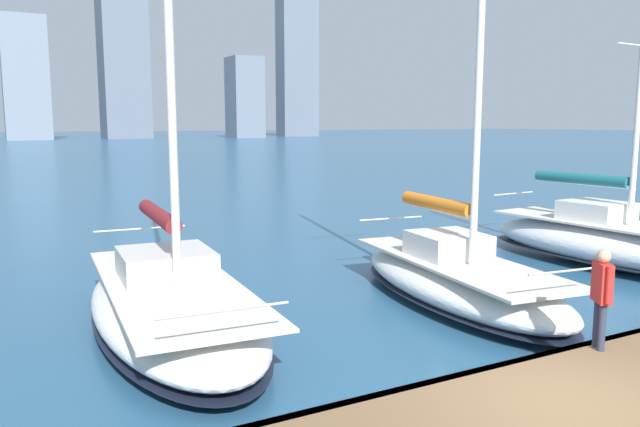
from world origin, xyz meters
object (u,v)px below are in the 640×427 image
at_px(sailboat_teal, 608,241).
at_px(sailboat_orange, 457,276).
at_px(sailboat_maroon, 172,302).
at_px(person_red_shirt, 602,289).

height_order(sailboat_teal, sailboat_orange, sailboat_orange).
distance_m(sailboat_orange, sailboat_maroon, 6.36).
bearing_deg(person_red_shirt, sailboat_orange, -103.19).
bearing_deg(sailboat_orange, sailboat_teal, -172.43).
relative_size(sailboat_teal, person_red_shirt, 5.93).
relative_size(sailboat_teal, sailboat_orange, 0.82).
relative_size(sailboat_orange, sailboat_maroon, 0.98).
distance_m(sailboat_maroon, person_red_shirt, 7.77).
xyz_separation_m(sailboat_maroon, person_red_shirt, (-5.18, 5.70, 0.95)).
bearing_deg(sailboat_teal, person_red_shirt, 36.24).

